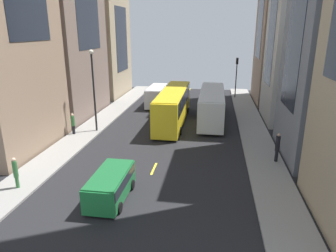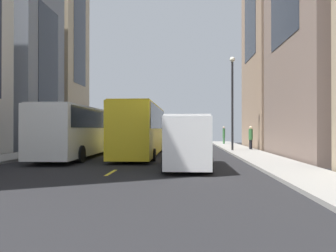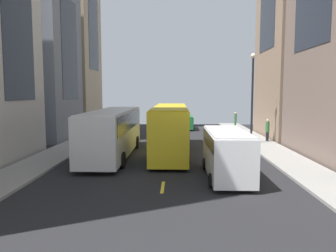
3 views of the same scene
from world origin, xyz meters
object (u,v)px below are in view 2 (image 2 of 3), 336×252
at_px(streetcar_yellow, 142,126).
at_px(pedestrian_walking_far, 251,137).
at_px(city_bus_white, 79,128).
at_px(delivery_van_white, 187,138).
at_px(pedestrian_crossing_near, 64,135).
at_px(car_green_0, 172,136).
at_px(pedestrian_crossing_mid, 224,134).

distance_m(streetcar_yellow, pedestrian_walking_far, 10.58).
distance_m(city_bus_white, delivery_van_white, 9.34).
height_order(city_bus_white, pedestrian_crossing_near, city_bus_white).
xyz_separation_m(streetcar_yellow, pedestrian_crossing_near, (-9.22, 9.42, -0.78)).
xyz_separation_m(city_bus_white, streetcar_yellow, (4.10, 1.48, 0.12)).
bearing_deg(streetcar_yellow, pedestrian_crossing_near, 134.37).
xyz_separation_m(streetcar_yellow, car_green_0, (1.54, 16.33, -1.12)).
height_order(streetcar_yellow, delivery_van_white, streetcar_yellow).
bearing_deg(delivery_van_white, pedestrian_walking_far, 66.27).
bearing_deg(streetcar_yellow, delivery_van_white, -66.30).
relative_size(delivery_van_white, pedestrian_walking_far, 2.95).
bearing_deg(pedestrian_walking_far, pedestrian_crossing_mid, 71.63).
bearing_deg(pedestrian_crossing_mid, pedestrian_crossing_near, -60.06).
relative_size(pedestrian_crossing_mid, pedestrian_walking_far, 1.01).
height_order(city_bus_white, car_green_0, city_bus_white).
relative_size(city_bus_white, car_green_0, 2.66).
bearing_deg(city_bus_white, delivery_van_white, -38.48).
bearing_deg(streetcar_yellow, pedestrian_walking_far, 32.52).
bearing_deg(delivery_van_white, streetcar_yellow, 113.70).
height_order(streetcar_yellow, pedestrian_crossing_mid, streetcar_yellow).
relative_size(city_bus_white, streetcar_yellow, 0.92).
bearing_deg(pedestrian_crossing_near, pedestrian_crossing_mid, -144.65).
height_order(car_green_0, pedestrian_crossing_near, pedestrian_crossing_near).
bearing_deg(pedestrian_walking_far, streetcar_yellow, -171.87).
xyz_separation_m(streetcar_yellow, delivery_van_white, (3.20, -7.28, -0.61)).
height_order(city_bus_white, pedestrian_walking_far, city_bus_white).
distance_m(car_green_0, pedestrian_crossing_mid, 6.25).
height_order(delivery_van_white, pedestrian_crossing_near, delivery_van_white).
bearing_deg(pedestrian_walking_far, city_bus_white, -175.57).
distance_m(delivery_van_white, car_green_0, 23.68).
bearing_deg(delivery_van_white, car_green_0, 94.02).
bearing_deg(pedestrian_crossing_mid, delivery_van_white, -2.73).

